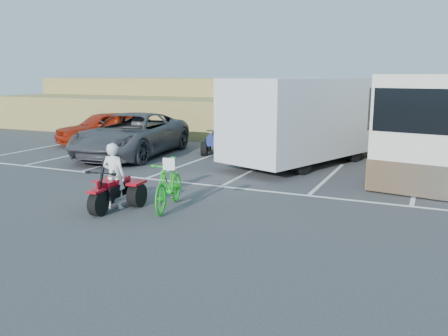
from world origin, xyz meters
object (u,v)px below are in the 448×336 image
at_px(rider, 114,176).
at_px(red_trike_atv, 112,210).
at_px(red_car, 104,128).
at_px(grey_pickup, 132,135).
at_px(green_dirt_bike, 169,184).
at_px(quad_atv_green, 269,162).
at_px(quad_atv_blue, 218,154).
at_px(cargo_trailer, 305,118).
at_px(rv_motorhome, 442,130).

bearing_deg(rider, red_trike_atv, 90.00).
bearing_deg(rider, red_car, -54.62).
height_order(red_trike_atv, grey_pickup, grey_pickup).
relative_size(green_dirt_bike, quad_atv_green, 1.33).
bearing_deg(green_dirt_bike, rider, -170.40).
bearing_deg(quad_atv_blue, red_trike_atv, -100.77).
distance_m(rider, cargo_trailer, 8.52).
bearing_deg(grey_pickup, rv_motorhome, 2.54).
distance_m(red_trike_atv, rider, 0.85).
bearing_deg(green_dirt_bike, red_car, 122.05).
bearing_deg(cargo_trailer, green_dirt_bike, -80.92).
xyz_separation_m(rider, cargo_trailer, (2.75, 8.02, 0.90)).
distance_m(rider, green_dirt_bike, 1.39).
bearing_deg(grey_pickup, quad_atv_blue, 26.01).
distance_m(green_dirt_bike, quad_atv_green, 7.33).
bearing_deg(green_dirt_bike, grey_pickup, 117.80).
bearing_deg(red_trike_atv, rider, 90.00).
bearing_deg(rv_motorhome, quad_atv_blue, -170.17).
xyz_separation_m(grey_pickup, quad_atv_blue, (3.02, 1.96, -0.88)).
bearing_deg(red_car, quad_atv_blue, 23.20).
relative_size(rider, quad_atv_blue, 1.00).
bearing_deg(rv_motorhome, cargo_trailer, -161.65).
distance_m(grey_pickup, rv_motorhome, 11.87).
bearing_deg(cargo_trailer, rider, -88.61).
distance_m(grey_pickup, cargo_trailer, 7.14).
relative_size(red_trike_atv, grey_pickup, 0.26).
xyz_separation_m(green_dirt_bike, rv_motorhome, (6.20, 8.18, 0.80)).
relative_size(red_trike_atv, rv_motorhome, 0.17).
relative_size(grey_pickup, red_car, 1.37).
height_order(rider, quad_atv_green, rider).
height_order(cargo_trailer, quad_atv_green, cargo_trailer).
bearing_deg(quad_atv_blue, cargo_trailer, -28.71).
distance_m(cargo_trailer, rv_motorhome, 4.78).
xyz_separation_m(green_dirt_bike, grey_pickup, (-5.49, 6.22, 0.25)).
bearing_deg(quad_atv_blue, rider, -100.70).
distance_m(rider, red_car, 11.83).
bearing_deg(red_trike_atv, red_car, 124.96).
bearing_deg(quad_atv_blue, red_car, 157.77).
bearing_deg(grey_pickup, red_trike_atv, -65.47).
relative_size(red_car, quad_atv_blue, 2.78).
bearing_deg(red_car, green_dirt_bike, -17.46).
relative_size(rider, rv_motorhome, 0.18).
xyz_separation_m(red_trike_atv, red_car, (-7.54, 9.28, 0.79)).
bearing_deg(red_trike_atv, quad_atv_green, 75.79).
bearing_deg(quad_atv_green, rider, -108.33).
relative_size(rider, red_car, 0.36).
relative_size(red_trike_atv, green_dirt_bike, 0.77).
xyz_separation_m(rider, quad_atv_blue, (-1.21, 8.72, -0.84)).
relative_size(rider, quad_atv_green, 1.06).
height_order(grey_pickup, quad_atv_green, grey_pickup).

